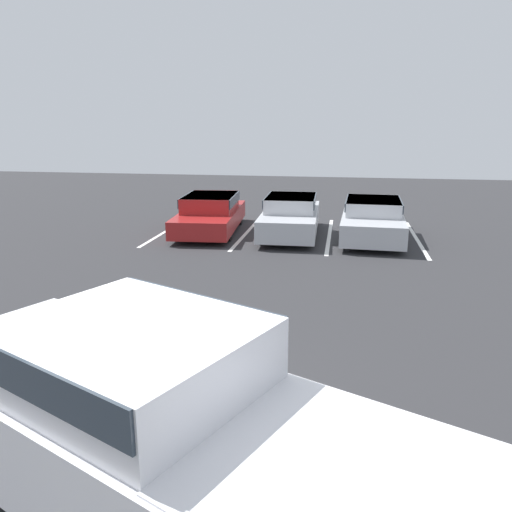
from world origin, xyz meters
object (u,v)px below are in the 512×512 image
at_px(parked_sedan_b, 291,215).
at_px(pickup_truck, 161,427).
at_px(parked_sedan_a, 210,212).
at_px(parked_sedan_c, 373,218).

bearing_deg(parked_sedan_b, pickup_truck, -0.88).
height_order(pickup_truck, parked_sedan_b, pickup_truck).
xyz_separation_m(pickup_truck, parked_sedan_b, (-0.12, 12.18, -0.23)).
relative_size(pickup_truck, parked_sedan_a, 1.35).
height_order(pickup_truck, parked_sedan_c, pickup_truck).
bearing_deg(pickup_truck, parked_sedan_a, 127.65).
bearing_deg(parked_sedan_a, parked_sedan_b, 82.84).
bearing_deg(pickup_truck, parked_sedan_b, 115.24).
height_order(pickup_truck, parked_sedan_a, pickup_truck).
xyz_separation_m(parked_sedan_a, parked_sedan_c, (5.31, -0.11, 0.00)).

